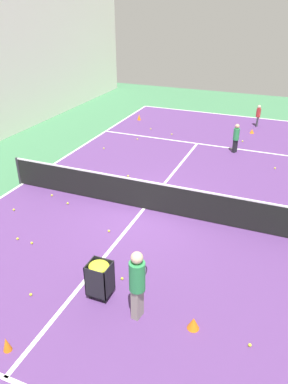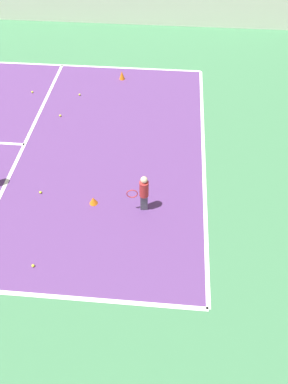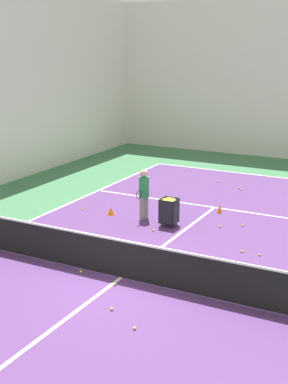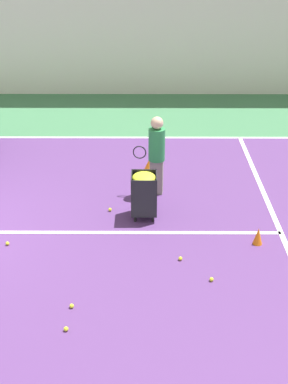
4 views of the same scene
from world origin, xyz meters
TOP-DOWN VIEW (x-y plane):
  - line_service_far at (0.00, 6.67)m, footprint 9.78×0.10m
  - coach_at_net at (-1.64, 4.37)m, footprint 0.38×0.69m
  - ball_cart at (-0.61, 4.12)m, footprint 0.52×0.49m
  - training_cone_0 at (-2.86, 4.24)m, footprint 0.26×0.26m
  - training_cone_2 at (0.37, 6.16)m, footprint 0.17×0.17m
  - tennis_ball_1 at (2.68, 3.03)m, footprint 0.07×0.07m
  - tennis_ball_5 at (-0.83, 3.44)m, footprint 0.07×0.07m
  - tennis_ball_6 at (2.17, 3.04)m, footprint 0.07×0.07m
  - tennis_ball_12 at (0.90, 4.75)m, footprint 0.07×0.07m
  - tennis_ball_22 at (-4.03, 4.27)m, footprint 0.07×0.07m
  - tennis_ball_27 at (1.49, 5.22)m, footprint 0.07×0.07m
  - tennis_ball_31 at (0.44, 1.67)m, footprint 0.07×0.07m

SIDE VIEW (x-z plane):
  - line_service_far at x=0.00m, z-range 0.00..0.01m
  - tennis_ball_1 at x=2.68m, z-range 0.00..0.07m
  - tennis_ball_5 at x=-0.83m, z-range 0.00..0.07m
  - tennis_ball_6 at x=2.17m, z-range 0.00..0.07m
  - tennis_ball_12 at x=0.90m, z-range 0.00..0.07m
  - tennis_ball_22 at x=-4.03m, z-range 0.00..0.07m
  - tennis_ball_27 at x=1.49m, z-range 0.00..0.07m
  - tennis_ball_31 at x=0.44m, z-range 0.00..0.07m
  - training_cone_0 at x=-2.86m, z-range 0.00..0.28m
  - training_cone_2 at x=0.37m, z-range 0.00..0.32m
  - ball_cart at x=-0.61m, z-range 0.18..1.11m
  - coach_at_net at x=-1.64m, z-range 0.12..1.83m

